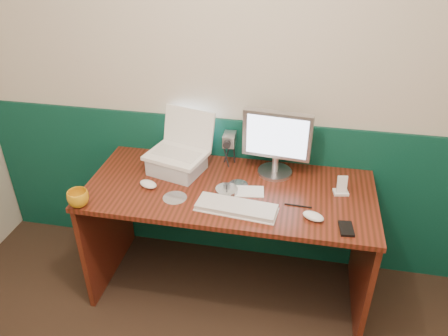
% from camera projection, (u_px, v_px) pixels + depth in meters
% --- Properties ---
extents(back_wall, '(3.50, 0.04, 2.50)m').
position_uv_depth(back_wall, '(251.00, 80.00, 2.47)').
color(back_wall, beige).
rests_on(back_wall, ground).
extents(wainscot, '(3.48, 0.02, 1.00)m').
position_uv_depth(wainscot, '(247.00, 191.00, 2.84)').
color(wainscot, '#083729').
rests_on(wainscot, ground).
extents(desk, '(1.60, 0.70, 0.75)m').
position_uv_depth(desk, '(229.00, 240.00, 2.62)').
color(desk, '#38170A').
rests_on(desk, ground).
extents(laptop_riser, '(0.34, 0.30, 0.10)m').
position_uv_depth(laptop_riser, '(177.00, 164.00, 2.55)').
color(laptop_riser, silver).
rests_on(laptop_riser, desk).
extents(laptop, '(0.38, 0.33, 0.27)m').
position_uv_depth(laptop, '(175.00, 136.00, 2.46)').
color(laptop, white).
rests_on(laptop, laptop_riser).
extents(monitor, '(0.39, 0.15, 0.39)m').
position_uv_depth(monitor, '(277.00, 144.00, 2.46)').
color(monitor, '#B7B6BC').
rests_on(monitor, desk).
extents(keyboard, '(0.42, 0.18, 0.02)m').
position_uv_depth(keyboard, '(236.00, 208.00, 2.25)').
color(keyboard, silver).
rests_on(keyboard, desk).
extents(mouse_right, '(0.13, 0.11, 0.04)m').
position_uv_depth(mouse_right, '(313.00, 216.00, 2.17)').
color(mouse_right, white).
rests_on(mouse_right, desk).
extents(mouse_left, '(0.13, 0.10, 0.04)m').
position_uv_depth(mouse_left, '(148.00, 184.00, 2.43)').
color(mouse_left, white).
rests_on(mouse_left, desk).
extents(mug, '(0.14, 0.14, 0.09)m').
position_uv_depth(mug, '(78.00, 198.00, 2.26)').
color(mug, orange).
rests_on(mug, desk).
extents(camcorder, '(0.09, 0.13, 0.19)m').
position_uv_depth(camcorder, '(229.00, 150.00, 2.60)').
color(camcorder, '#A2A2A7').
rests_on(camcorder, desk).
extents(cd_spindle, '(0.12, 0.12, 0.03)m').
position_uv_depth(cd_spindle, '(227.00, 190.00, 2.38)').
color(cd_spindle, '#AFB7BF').
rests_on(cd_spindle, desk).
extents(cd_loose_a, '(0.13, 0.13, 0.00)m').
position_uv_depth(cd_loose_a, '(175.00, 198.00, 2.34)').
color(cd_loose_a, silver).
rests_on(cd_loose_a, desk).
extents(cd_loose_b, '(0.11, 0.11, 0.00)m').
position_uv_depth(cd_loose_b, '(238.00, 184.00, 2.46)').
color(cd_loose_b, silver).
rests_on(cd_loose_b, desk).
extents(pen, '(0.14, 0.02, 0.01)m').
position_uv_depth(pen, '(298.00, 206.00, 2.28)').
color(pen, black).
rests_on(pen, desk).
extents(papers, '(0.18, 0.13, 0.00)m').
position_uv_depth(papers, '(249.00, 191.00, 2.39)').
color(papers, white).
rests_on(papers, desk).
extents(dock, '(0.09, 0.07, 0.01)m').
position_uv_depth(dock, '(341.00, 192.00, 2.38)').
color(dock, white).
rests_on(dock, desk).
extents(music_player, '(0.06, 0.04, 0.09)m').
position_uv_depth(music_player, '(342.00, 184.00, 2.35)').
color(music_player, white).
rests_on(music_player, dock).
extents(pda, '(0.08, 0.12, 0.01)m').
position_uv_depth(pda, '(346.00, 229.00, 2.11)').
color(pda, black).
rests_on(pda, desk).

